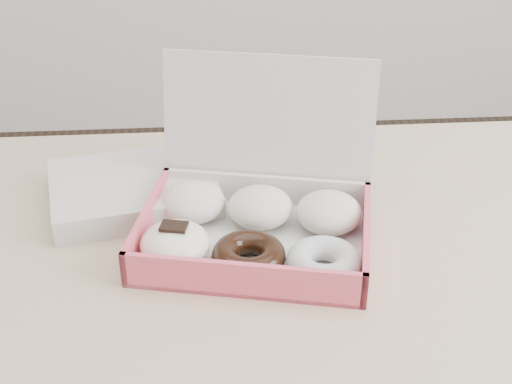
{
  "coord_description": "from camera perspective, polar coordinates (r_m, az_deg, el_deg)",
  "views": [
    {
      "loc": [
        -0.16,
        -0.74,
        1.3
      ],
      "look_at": [
        -0.1,
        0.06,
        0.82
      ],
      "focal_mm": 50.0,
      "sensor_mm": 36.0,
      "label": 1
    }
  ],
  "objects": [
    {
      "name": "newspapers",
      "position": [
        1.06,
        -9.8,
        0.18
      ],
      "size": [
        0.27,
        0.23,
        0.04
      ],
      "primitive_type": "cube",
      "rotation": [
        0.0,
        0.0,
        0.2
      ],
      "color": "silver",
      "rests_on": "table"
    },
    {
      "name": "donut_box",
      "position": [
        0.95,
        -0.14,
        -2.08
      ],
      "size": [
        0.35,
        0.32,
        0.22
      ],
      "rotation": [
        0.0,
        0.0,
        -0.22
      ],
      "color": "silver",
      "rests_on": "table"
    },
    {
      "name": "table",
      "position": [
        0.98,
        6.35,
        -9.18
      ],
      "size": [
        1.2,
        0.8,
        0.75
      ],
      "color": "tan",
      "rests_on": "ground"
    }
  ]
}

